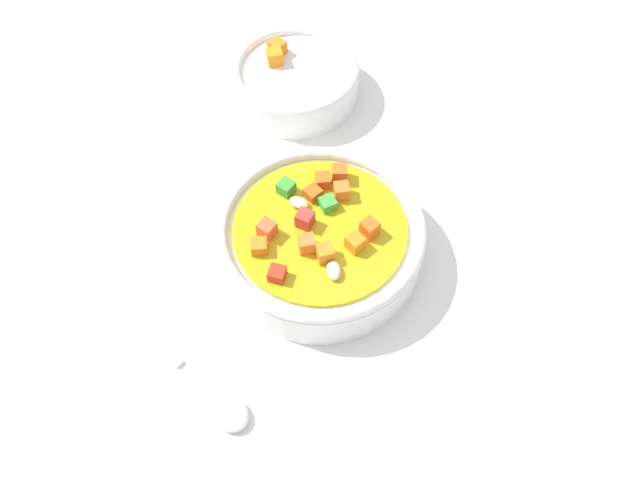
{
  "coord_description": "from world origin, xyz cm",
  "views": [
    {
      "loc": [
        -25.63,
        19.58,
        50.35
      ],
      "look_at": [
        0.0,
        0.0,
        2.27
      ],
      "focal_mm": 36.4,
      "sensor_mm": 36.0,
      "label": 1
    }
  ],
  "objects": [
    {
      "name": "side_bowl_small",
      "position": [
        18.2,
        -10.53,
        2.21
      ],
      "size": [
        13.7,
        13.7,
        4.98
      ],
      "color": "white",
      "rests_on": "ground_plane"
    },
    {
      "name": "soup_bowl_main",
      "position": [
        0.01,
        0.0,
        2.56
      ],
      "size": [
        18.54,
        18.54,
        5.72
      ],
      "color": "white",
      "rests_on": "ground_plane"
    },
    {
      "name": "spoon",
      "position": [
        -1.6,
        15.88,
        0.48
      ],
      "size": [
        19.8,
        4.84,
        1.06
      ],
      "rotation": [
        0.0,
        0.0,
        3.3
      ],
      "color": "silver",
      "rests_on": "ground_plane"
    },
    {
      "name": "ground_plane",
      "position": [
        0.0,
        0.0,
        -1.0
      ],
      "size": [
        140.0,
        140.0,
        2.0
      ],
      "primitive_type": "cube",
      "color": "silver"
    }
  ]
}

